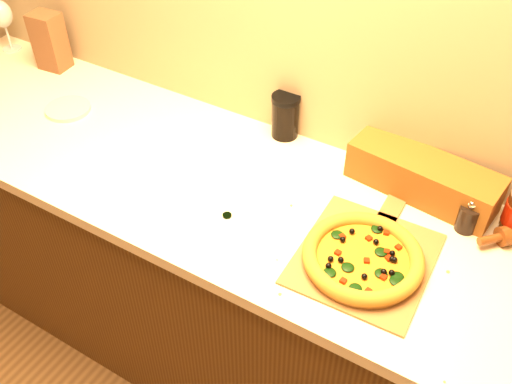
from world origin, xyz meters
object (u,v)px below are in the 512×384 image
(pepper_grinder, at_px, (468,218))
(dark_jar, at_px, (285,116))
(wine_glass, at_px, (2,16))
(pizza_peel, at_px, (367,255))
(pizza, at_px, (363,257))
(side_plate, at_px, (68,109))

(pepper_grinder, xyz_separation_m, dark_jar, (-0.63, 0.13, 0.03))
(wine_glass, bearing_deg, pepper_grinder, -2.35)
(pizza_peel, height_order, pepper_grinder, pepper_grinder)
(dark_jar, bearing_deg, pizza, -41.74)
(wine_glass, bearing_deg, dark_jar, 2.46)
(pizza_peel, relative_size, side_plate, 3.23)
(pizza_peel, height_order, pizza, pizza)
(pizza_peel, bearing_deg, wine_glass, 167.82)
(pizza, distance_m, wine_glass, 1.72)
(pepper_grinder, bearing_deg, pizza, -125.84)
(pepper_grinder, relative_size, side_plate, 0.68)
(pizza, distance_m, pepper_grinder, 0.33)
(pizza_peel, xyz_separation_m, pizza, (0.00, -0.03, 0.02))
(wine_glass, xyz_separation_m, dark_jar, (1.24, 0.05, -0.07))
(dark_jar, bearing_deg, side_plate, -159.83)
(pizza_peel, height_order, wine_glass, wine_glass)
(pepper_grinder, relative_size, dark_jar, 0.71)
(dark_jar, distance_m, side_plate, 0.77)
(pizza, relative_size, side_plate, 2.00)
(wine_glass, relative_size, dark_jar, 1.37)
(pizza, bearing_deg, pizza_peel, 90.88)
(pepper_grinder, bearing_deg, dark_jar, 168.36)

